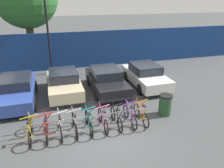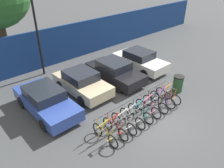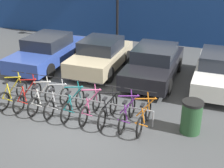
# 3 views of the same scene
# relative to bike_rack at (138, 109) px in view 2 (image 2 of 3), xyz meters

# --- Properties ---
(ground_plane) EXTENTS (120.00, 120.00, 0.00)m
(ground_plane) POSITION_rel_bike_rack_xyz_m (0.44, -0.68, -0.50)
(ground_plane) COLOR #424447
(hoarding_wall) EXTENTS (36.00, 0.16, 2.84)m
(hoarding_wall) POSITION_rel_bike_rack_xyz_m (0.44, 8.82, 0.92)
(hoarding_wall) COLOR navy
(hoarding_wall) RESTS_ON ground
(bike_rack) EXTENTS (5.30, 0.04, 0.57)m
(bike_rack) POSITION_rel_bike_rack_xyz_m (0.00, 0.00, 0.00)
(bike_rack) COLOR gray
(bike_rack) RESTS_ON ground
(bicycle_yellow) EXTENTS (0.68, 1.71, 1.05)m
(bicycle_yellow) POSITION_rel_bike_rack_xyz_m (-2.38, -0.15, -0.12)
(bicycle_yellow) COLOR black
(bicycle_yellow) RESTS_ON ground
(bicycle_red) EXTENTS (0.68, 1.71, 1.05)m
(bicycle_red) POSITION_rel_bike_rack_xyz_m (-1.76, -0.15, -0.12)
(bicycle_red) COLOR black
(bicycle_red) RESTS_ON ground
(bicycle_white) EXTENTS (0.68, 1.71, 1.05)m
(bicycle_white) POSITION_rel_bike_rack_xyz_m (-1.21, -0.15, -0.12)
(bicycle_white) COLOR black
(bicycle_white) RESTS_ON ground
(bicycle_silver) EXTENTS (0.68, 1.71, 1.05)m
(bicycle_silver) POSITION_rel_bike_rack_xyz_m (-0.62, -0.15, -0.12)
(bicycle_silver) COLOR black
(bicycle_silver) RESTS_ON ground
(bicycle_teal) EXTENTS (0.68, 1.71, 1.05)m
(bicycle_teal) POSITION_rel_bike_rack_xyz_m (-0.02, -0.15, -0.12)
(bicycle_teal) COLOR black
(bicycle_teal) RESTS_ON ground
(bicycle_pink) EXTENTS (0.68, 1.71, 1.05)m
(bicycle_pink) POSITION_rel_bike_rack_xyz_m (0.60, -0.15, -0.12)
(bicycle_pink) COLOR black
(bicycle_pink) RESTS_ON ground
(bicycle_black) EXTENTS (0.68, 1.71, 1.05)m
(bicycle_black) POSITION_rel_bike_rack_xyz_m (1.20, -0.15, -0.12)
(bicycle_black) COLOR black
(bicycle_black) RESTS_ON ground
(bicycle_purple) EXTENTS (0.68, 1.71, 1.05)m
(bicycle_purple) POSITION_rel_bike_rack_xyz_m (1.84, -0.15, -0.12)
(bicycle_purple) COLOR black
(bicycle_purple) RESTS_ON ground
(bicycle_orange) EXTENTS (0.68, 1.71, 1.05)m
(bicycle_orange) POSITION_rel_bike_rack_xyz_m (2.38, -0.15, -0.12)
(bicycle_orange) COLOR black
(bicycle_orange) RESTS_ON ground
(car_blue) EXTENTS (1.91, 4.45, 1.40)m
(car_blue) POSITION_rel_bike_rack_xyz_m (-3.22, 3.64, 0.19)
(car_blue) COLOR #2D479E
(car_blue) RESTS_ON ground
(car_beige) EXTENTS (1.91, 3.95, 1.40)m
(car_beige) POSITION_rel_bike_rack_xyz_m (-0.70, 3.94, 0.19)
(car_beige) COLOR #C1B28E
(car_beige) RESTS_ON ground
(car_black) EXTENTS (1.91, 4.23, 1.40)m
(car_black) POSITION_rel_bike_rack_xyz_m (1.78, 3.70, 0.19)
(car_black) COLOR black
(car_black) RESTS_ON ground
(car_white) EXTENTS (1.91, 4.13, 1.40)m
(car_white) POSITION_rel_bike_rack_xyz_m (4.38, 3.81, 0.19)
(car_white) COLOR silver
(car_white) RESTS_ON ground
(lamp_post) EXTENTS (0.24, 0.44, 6.15)m
(lamp_post) POSITION_rel_bike_rack_xyz_m (-1.27, 7.82, 2.93)
(lamp_post) COLOR black
(lamp_post) RESTS_ON ground
(trash_bin) EXTENTS (0.63, 0.63, 1.03)m
(trash_bin) POSITION_rel_bike_rack_xyz_m (3.74, 0.12, 0.02)
(trash_bin) COLOR #234728
(trash_bin) RESTS_ON ground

